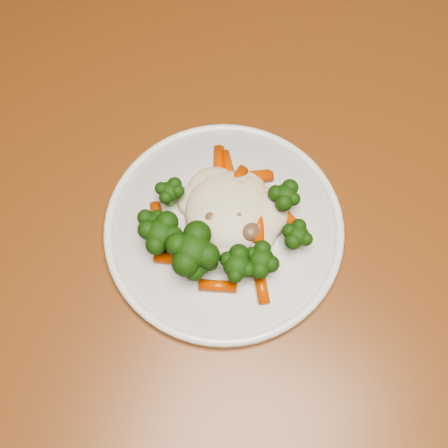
% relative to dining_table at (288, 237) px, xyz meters
% --- Properties ---
extents(dining_table, '(1.20, 0.92, 0.75)m').
position_rel_dining_table_xyz_m(dining_table, '(0.00, 0.00, 0.00)').
color(dining_table, brown).
rests_on(dining_table, ground).
extents(plate, '(0.26, 0.26, 0.01)m').
position_rel_dining_table_xyz_m(plate, '(-0.06, -0.07, 0.12)').
color(plate, silver).
rests_on(plate, dining_table).
extents(meal, '(0.18, 0.17, 0.06)m').
position_rel_dining_table_xyz_m(meal, '(-0.07, -0.08, 0.15)').
color(meal, beige).
rests_on(meal, plate).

